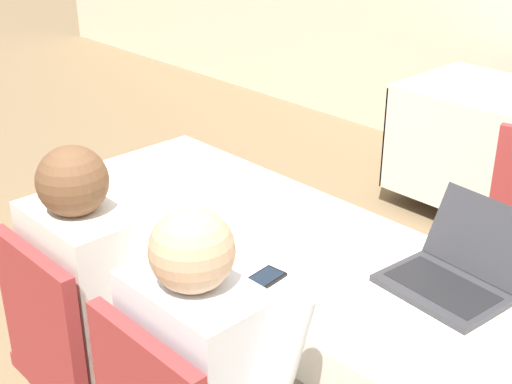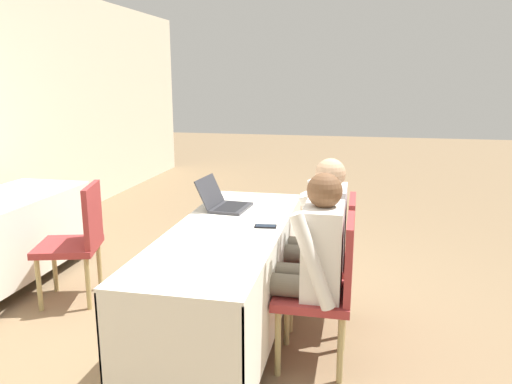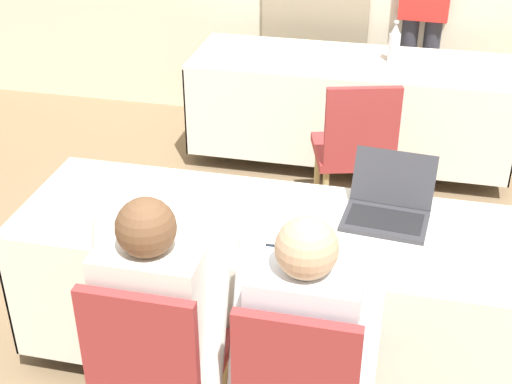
% 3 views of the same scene
% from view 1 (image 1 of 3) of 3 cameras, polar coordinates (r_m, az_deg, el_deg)
% --- Properties ---
extents(conference_table_near, '(2.09, 0.71, 0.73)m').
position_cam_1_polar(conference_table_near, '(2.41, 3.32, -7.87)').
color(conference_table_near, white).
rests_on(conference_table_near, ground_plane).
extents(laptop, '(0.37, 0.37, 0.23)m').
position_cam_1_polar(laptop, '(2.16, 15.57, -6.27)').
color(laptop, '#333338').
rests_on(laptop, conference_table_near).
extents(cell_phone, '(0.09, 0.15, 0.01)m').
position_cam_1_polar(cell_phone, '(2.13, 0.55, -7.02)').
color(cell_phone, black).
rests_on(cell_phone, conference_table_near).
extents(paper_beside_laptop, '(0.31, 0.35, 0.00)m').
position_cam_1_polar(paper_beside_laptop, '(2.68, -4.50, -0.01)').
color(paper_beside_laptop, white).
rests_on(paper_beside_laptop, conference_table_near).
extents(chair_near_left, '(0.44, 0.44, 0.91)m').
position_cam_1_polar(chair_near_left, '(2.28, -13.52, -12.37)').
color(chair_near_left, tan).
rests_on(chair_near_left, ground_plane).
extents(person_checkered_shirt, '(0.50, 0.52, 1.17)m').
position_cam_1_polar(person_checkered_shirt, '(2.23, -11.64, -8.10)').
color(person_checkered_shirt, '#665B4C').
rests_on(person_checkered_shirt, ground_plane).
extents(person_white_shirt, '(0.50, 0.52, 1.17)m').
position_cam_1_polar(person_white_shirt, '(1.89, -2.79, -14.60)').
color(person_white_shirt, '#665B4C').
rests_on(person_white_shirt, ground_plane).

